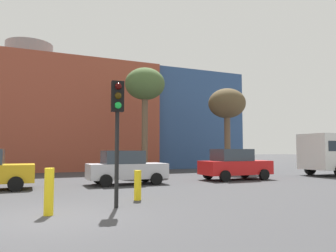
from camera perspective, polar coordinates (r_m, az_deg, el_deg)
name	(u,v)px	position (r m, az deg, el deg)	size (l,w,h in m)	color
ground_plane	(45,218)	(8.78, -20.76, -14.87)	(200.00, 200.00, 0.00)	#38383A
building_backdrop	(27,117)	(31.15, -23.50, 1.53)	(38.81, 10.74, 11.12)	#9E4733
parked_car_2	(126,168)	(16.06, -7.41, -7.25)	(3.79, 1.86, 1.64)	silver
parked_car_3	(234,164)	(18.82, 11.61, -6.63)	(3.98, 1.95, 1.72)	red
traffic_light_island	(117,114)	(9.64, -8.88, 2.10)	(0.38, 0.38, 3.69)	black
bare_tree_0	(227,105)	(24.92, 10.32, 3.61)	(2.80, 2.80, 6.32)	brown
bare_tree_1	(145,87)	(23.13, -4.07, 6.93)	(2.82, 2.82, 7.47)	brown
bollard_yellow_0	(138,185)	(11.02, -5.35, -10.32)	(0.24, 0.24, 0.98)	yellow
bollard_yellow_1	(49,192)	(8.98, -20.18, -10.77)	(0.24, 0.24, 1.20)	yellow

